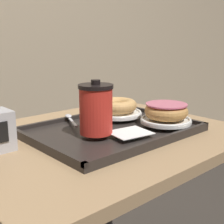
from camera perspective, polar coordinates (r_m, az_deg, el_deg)
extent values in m
cube|color=tan|center=(0.93, -2.37, -4.86)|extent=(0.80, 0.65, 0.03)
cube|color=#282321|center=(0.93, 0.00, -3.48)|extent=(0.47, 0.35, 0.01)
cube|color=#282321|center=(0.81, 8.13, -5.26)|extent=(0.47, 0.01, 0.01)
cube|color=#282321|center=(1.05, -6.23, -0.81)|extent=(0.47, 0.01, 0.01)
cube|color=#282321|center=(0.80, -12.50, -5.81)|extent=(0.01, 0.35, 0.01)
cube|color=#282321|center=(1.09, 9.07, -0.46)|extent=(0.01, 0.35, 0.01)
cube|color=white|center=(0.85, 3.28, -3.78)|extent=(0.12, 0.11, 0.00)
cylinder|color=red|center=(0.83, -2.95, 0.18)|extent=(0.09, 0.09, 0.12)
cylinder|color=black|center=(0.82, -3.01, 4.71)|extent=(0.09, 0.09, 0.01)
cylinder|color=black|center=(0.82, -3.02, 5.49)|extent=(0.02, 0.02, 0.01)
cylinder|color=white|center=(0.97, 9.81, -1.66)|extent=(0.16, 0.16, 0.01)
torus|color=white|center=(0.96, 9.83, -1.32)|extent=(0.15, 0.15, 0.01)
torus|color=tan|center=(0.96, 9.89, 0.12)|extent=(0.13, 0.13, 0.04)
cylinder|color=#DB6684|center=(0.95, 9.94, 1.39)|extent=(0.13, 0.13, 0.00)
cylinder|color=white|center=(1.04, 0.90, -0.31)|extent=(0.17, 0.17, 0.01)
torus|color=white|center=(1.04, 0.90, 0.01)|extent=(0.16, 0.16, 0.01)
torus|color=tan|center=(1.04, 0.90, 1.25)|extent=(0.13, 0.13, 0.04)
ellipsoid|color=silver|center=(1.02, -7.98, -0.73)|extent=(0.03, 0.04, 0.01)
cube|color=silver|center=(0.96, -7.19, -1.86)|extent=(0.04, 0.09, 0.00)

